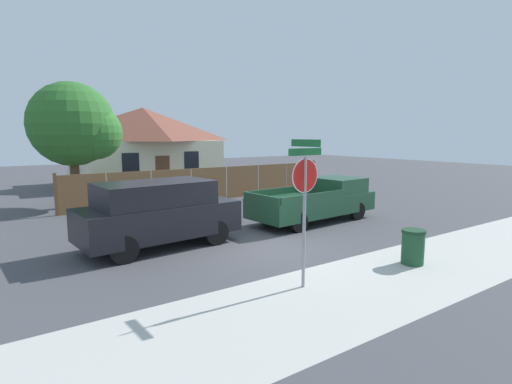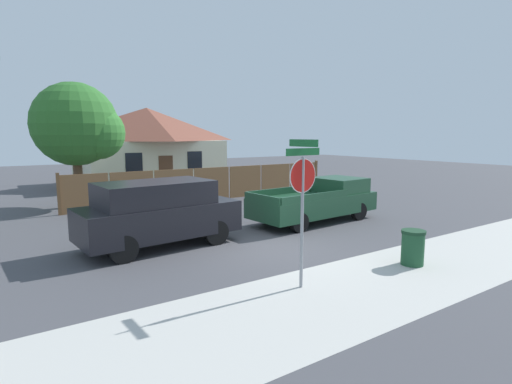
% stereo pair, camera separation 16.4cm
% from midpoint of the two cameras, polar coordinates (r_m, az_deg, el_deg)
% --- Properties ---
extents(ground_plane, '(80.00, 80.00, 0.00)m').
position_cam_midpoint_polar(ground_plane, '(11.77, 1.44, -7.96)').
color(ground_plane, '#47474C').
extents(sidewalk_strip, '(36.00, 3.20, 0.01)m').
position_cam_midpoint_polar(sidewalk_strip, '(9.25, 15.02, -12.78)').
color(sidewalk_strip, beige).
rests_on(sidewalk_strip, ground).
extents(wooden_fence, '(14.15, 0.12, 1.74)m').
position_cam_midpoint_polar(wooden_fence, '(20.24, -6.87, 1.17)').
color(wooden_fence, brown).
rests_on(wooden_fence, ground).
extents(house, '(9.38, 6.92, 5.07)m').
position_cam_midpoint_polar(house, '(28.17, -15.86, 6.56)').
color(house, beige).
rests_on(house, ground).
extents(oak_tree, '(3.89, 3.70, 5.59)m').
position_cam_midpoint_polar(oak_tree, '(19.62, -24.47, 8.54)').
color(oak_tree, brown).
rests_on(oak_tree, ground).
extents(red_suv, '(4.68, 2.30, 1.94)m').
position_cam_midpoint_polar(red_suv, '(11.97, -14.18, -2.81)').
color(red_suv, black).
rests_on(red_suv, ground).
extents(orange_pickup, '(5.31, 2.33, 1.59)m').
position_cam_midpoint_polar(orange_pickup, '(15.36, 8.39, -1.24)').
color(orange_pickup, '#1E472D').
rests_on(orange_pickup, ground).
extents(stop_sign, '(0.93, 0.83, 3.18)m').
position_cam_midpoint_polar(stop_sign, '(8.40, 6.42, 0.50)').
color(stop_sign, gray).
rests_on(stop_sign, ground).
extents(trash_bin, '(0.59, 0.59, 0.90)m').
position_cam_midpoint_polar(trash_bin, '(10.93, 21.11, -7.31)').
color(trash_bin, '#1E4C2D').
rests_on(trash_bin, ground).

